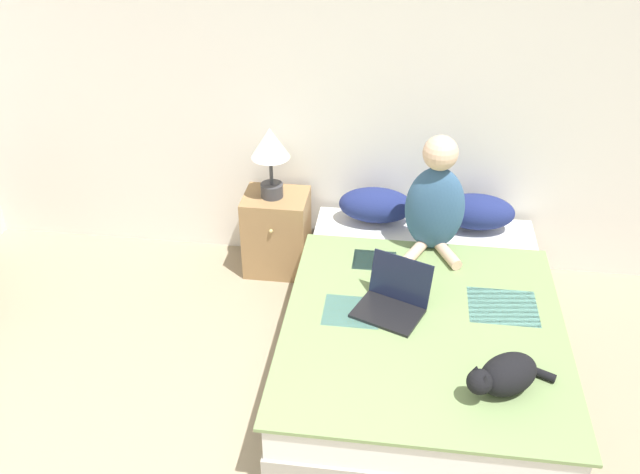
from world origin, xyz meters
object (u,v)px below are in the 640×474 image
bed (421,333)px  person_sitting (435,201)px  pillow_far (476,212)px  table_lamp (270,150)px  pillow_near (376,205)px  cat_tabby (505,375)px  nightstand (277,233)px  laptop_open (392,301)px

bed → person_sitting: 0.80m
pillow_far → table_lamp: bearing=-179.0°
pillow_near → cat_tabby: (0.70, -1.52, -0.01)m
bed → nightstand: 1.33m
pillow_near → person_sitting: bearing=-38.8°
table_lamp → pillow_far: bearing=1.0°
cat_tabby → nightstand: (-1.38, 1.50, -0.25)m
pillow_far → table_lamp: 1.41m
nightstand → pillow_near: bearing=1.4°
pillow_near → table_lamp: bearing=-178.0°
bed → nightstand: (-1.01, 0.86, 0.07)m
cat_tabby → pillow_far: bearing=-123.0°
table_lamp → person_sitting: bearing=-14.4°
bed → cat_tabby: bearing=-60.0°
person_sitting → bed: bearing=-94.0°
bed → cat_tabby: cat_tabby is taller
bed → nightstand: nightstand is taller
pillow_near → cat_tabby: 1.67m
cat_tabby → table_lamp: table_lamp is taller
pillow_near → table_lamp: size_ratio=1.01×
nightstand → cat_tabby: bearing=-47.4°
person_sitting → nightstand: bearing=165.0°
laptop_open → table_lamp: (-0.85, 0.93, 0.43)m
pillow_far → laptop_open: 1.09m
cat_tabby → table_lamp: 2.08m
nightstand → laptop_open: bearing=-48.5°
pillow_far → cat_tabby: size_ratio=1.09×
laptop_open → nightstand: size_ratio=0.77×
pillow_near → pillow_far: 0.66m
cat_tabby → nightstand: bearing=-81.9°
bed → cat_tabby: size_ratio=4.57×
pillow_near → pillow_far: size_ratio=1.00×
pillow_near → pillow_far: bearing=0.0°
pillow_near → laptop_open: (0.15, -0.96, -0.06)m
pillow_near → person_sitting: person_sitting is taller
pillow_near → laptop_open: bearing=-80.9°
pillow_far → person_sitting: 0.47m
cat_tabby → person_sitting: bearing=-109.4°
nightstand → table_lamp: 0.64m
pillow_far → table_lamp: table_lamp is taller
bed → table_lamp: table_lamp is taller
cat_tabby → pillow_near: bearing=-99.7°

